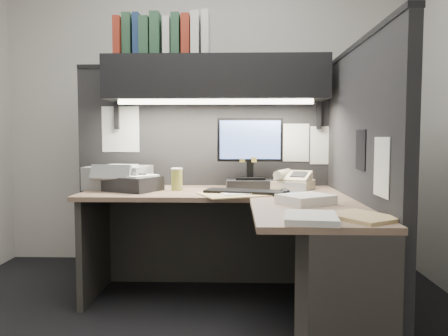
{
  "coord_description": "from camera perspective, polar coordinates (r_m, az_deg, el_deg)",
  "views": [
    {
      "loc": [
        0.27,
        -2.35,
        1.09
      ],
      "look_at": [
        0.19,
        0.51,
        0.89
      ],
      "focal_mm": 35.0,
      "sensor_mm": 36.0,
      "label": 1
    }
  ],
  "objects": [
    {
      "name": "paper_stack_a",
      "position": [
        2.4,
        10.63,
        -4.03
      ],
      "size": [
        0.33,
        0.32,
        0.05
      ],
      "primitive_type": "cube",
      "rotation": [
        0.0,
        0.0,
        0.56
      ],
      "color": "white",
      "rests_on": "desk"
    },
    {
      "name": "wall_front",
      "position": [
        0.93,
        -16.28,
        20.17
      ],
      "size": [
        3.5,
        0.04,
        2.7
      ],
      "primitive_type": "cube",
      "color": "#BAB7B1",
      "rests_on": "floor"
    },
    {
      "name": "monitor",
      "position": [
        3.05,
        3.42,
        0.96
      ],
      "size": [
        0.46,
        0.22,
        0.49
      ],
      "rotation": [
        0.0,
        0.0,
        0.05
      ],
      "color": "black",
      "rests_on": "desk"
    },
    {
      "name": "binder_row",
      "position": [
        3.22,
        -7.94,
        16.58
      ],
      "size": [
        0.65,
        0.26,
        0.31
      ],
      "color": "maroon",
      "rests_on": "overhead_shelf"
    },
    {
      "name": "mouse",
      "position": [
        2.77,
        7.94,
        -3.02
      ],
      "size": [
        0.09,
        0.11,
        0.03
      ],
      "primitive_type": "ellipsoid",
      "rotation": [
        0.0,
        0.0,
        0.39
      ],
      "color": "black",
      "rests_on": "mousepad"
    },
    {
      "name": "partition_back",
      "position": [
        3.31,
        -2.5,
        -1.0
      ],
      "size": [
        1.9,
        0.06,
        1.6
      ],
      "primitive_type": "cube",
      "color": "black",
      "rests_on": "floor"
    },
    {
      "name": "manila_stack",
      "position": [
        2.03,
        17.62,
        -6.1
      ],
      "size": [
        0.35,
        0.37,
        0.02
      ],
      "primitive_type": "cube",
      "rotation": [
        0.0,
        0.0,
        0.57
      ],
      "color": "tan",
      "rests_on": "desk"
    },
    {
      "name": "desk",
      "position": [
        2.44,
        5.36,
        -11.31
      ],
      "size": [
        1.7,
        1.53,
        0.73
      ],
      "color": "#7C634F",
      "rests_on": "floor"
    },
    {
      "name": "overhead_shelf",
      "position": [
        3.13,
        -1.02,
        11.56
      ],
      "size": [
        1.55,
        0.34,
        0.3
      ],
      "primitive_type": "cube",
      "color": "black",
      "rests_on": "partition_back"
    },
    {
      "name": "keyboard",
      "position": [
        2.78,
        2.68,
        -3.14
      ],
      "size": [
        0.52,
        0.28,
        0.02
      ],
      "primitive_type": "cube",
      "rotation": [
        0.0,
        0.0,
        -0.24
      ],
      "color": "black",
      "rests_on": "desk"
    },
    {
      "name": "task_light_tube",
      "position": [
        2.98,
        -1.14,
        8.67
      ],
      "size": [
        1.32,
        0.04,
        0.04
      ],
      "primitive_type": "cylinder",
      "rotation": [
        0.0,
        1.57,
        0.0
      ],
      "color": "white",
      "rests_on": "overhead_shelf"
    },
    {
      "name": "notebook_stack",
      "position": [
        3.0,
        -11.78,
        -2.0
      ],
      "size": [
        0.41,
        0.39,
        0.1
      ],
      "primitive_type": "cube",
      "rotation": [
        0.0,
        0.0,
        -0.47
      ],
      "color": "black",
      "rests_on": "desk"
    },
    {
      "name": "pinned_papers",
      "position": [
        2.92,
        4.65,
        3.33
      ],
      "size": [
        1.76,
        1.31,
        0.51
      ],
      "color": "white",
      "rests_on": "partition_back"
    },
    {
      "name": "mousepad",
      "position": [
        2.79,
        8.3,
        -3.37
      ],
      "size": [
        0.23,
        0.21,
        0.0
      ],
      "primitive_type": "cube",
      "rotation": [
        0.0,
        0.0,
        -0.06
      ],
      "color": "#1B3C96",
      "rests_on": "desk"
    },
    {
      "name": "paper_stack_b",
      "position": [
        1.92,
        11.29,
        -6.4
      ],
      "size": [
        0.25,
        0.3,
        0.03
      ],
      "primitive_type": "cube",
      "rotation": [
        0.0,
        0.0,
        -0.13
      ],
      "color": "white",
      "rests_on": "desk"
    },
    {
      "name": "wall_back",
      "position": [
        3.87,
        -2.36,
        7.88
      ],
      "size": [
        3.5,
        0.04,
        2.7
      ],
      "primitive_type": "cube",
      "color": "#BAB7B1",
      "rests_on": "floor"
    },
    {
      "name": "open_folder",
      "position": [
        2.73,
        1.9,
        -3.46
      ],
      "size": [
        0.53,
        0.45,
        0.01
      ],
      "primitive_type": "cube",
      "rotation": [
        0.0,
        0.0,
        0.41
      ],
      "color": "tan",
      "rests_on": "desk"
    },
    {
      "name": "telephone",
      "position": [
        3.05,
        9.04,
        -1.82
      ],
      "size": [
        0.33,
        0.33,
        0.1
      ],
      "primitive_type": "cube",
      "rotation": [
        0.0,
        0.0,
        -0.41
      ],
      "color": "beige",
      "rests_on": "desk"
    },
    {
      "name": "floor",
      "position": [
        2.61,
        -4.74,
        -20.67
      ],
      "size": [
        3.5,
        3.5,
        0.0
      ],
      "primitive_type": "plane",
      "color": "black",
      "rests_on": "ground"
    },
    {
      "name": "coffee_cup",
      "position": [
        2.97,
        -6.18,
        -1.57
      ],
      "size": [
        0.1,
        0.1,
        0.14
      ],
      "primitive_type": "cylinder",
      "rotation": [
        0.0,
        0.0,
        0.35
      ],
      "color": "#B1AC46",
      "rests_on": "desk"
    },
    {
      "name": "printer",
      "position": [
        3.15,
        -13.59,
        -1.2
      ],
      "size": [
        0.44,
        0.39,
        0.16
      ],
      "primitive_type": "cube",
      "rotation": [
        0.0,
        0.0,
        -0.16
      ],
      "color": "gray",
      "rests_on": "desk"
    },
    {
      "name": "partition_right",
      "position": [
        2.65,
        17.23,
        -2.42
      ],
      "size": [
        0.06,
        1.5,
        1.6
      ],
      "primitive_type": "cube",
      "color": "black",
      "rests_on": "floor"
    }
  ]
}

